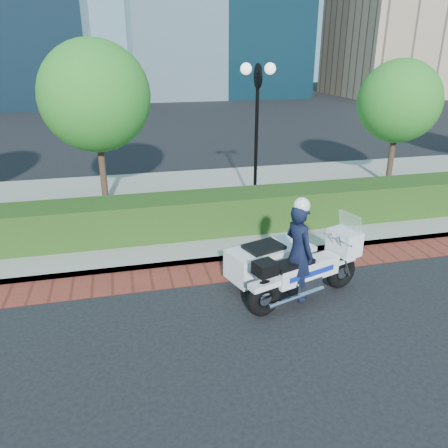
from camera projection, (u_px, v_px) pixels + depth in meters
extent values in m
plane|color=black|center=(283.00, 301.00, 8.75)|extent=(120.00, 120.00, 0.00)
cube|color=maroon|center=(260.00, 267.00, 10.10)|extent=(60.00, 1.00, 0.01)
cube|color=gray|center=(218.00, 203.00, 14.14)|extent=(60.00, 8.00, 0.15)
cube|color=black|center=(237.00, 211.00, 11.76)|extent=(18.00, 1.20, 1.00)
cylinder|color=black|center=(255.00, 202.00, 13.55)|extent=(0.30, 0.30, 0.30)
cylinder|color=black|center=(256.00, 142.00, 12.87)|extent=(0.10, 0.10, 3.70)
cylinder|color=black|center=(258.00, 76.00, 12.18)|extent=(0.04, 0.70, 0.70)
sphere|color=white|center=(246.00, 69.00, 12.03)|extent=(0.32, 0.32, 0.32)
sphere|color=white|center=(270.00, 69.00, 12.18)|extent=(0.32, 0.32, 0.32)
cylinder|color=#332319|center=(103.00, 171.00, 13.40)|extent=(0.20, 0.20, 2.17)
sphere|color=#1E711C|center=(95.00, 96.00, 12.59)|extent=(3.20, 3.20, 3.20)
cylinder|color=#332319|center=(391.00, 157.00, 15.62)|extent=(0.20, 0.20, 1.92)
sphere|color=#1E711C|center=(399.00, 101.00, 14.90)|extent=(2.80, 2.80, 2.80)
torus|color=black|center=(264.00, 298.00, 8.14)|extent=(0.76, 0.44, 0.73)
torus|color=black|center=(341.00, 272.00, 9.11)|extent=(0.76, 0.44, 0.73)
cube|color=silver|center=(306.00, 270.00, 8.51)|extent=(1.48, 0.78, 0.38)
cube|color=silver|center=(303.00, 283.00, 8.58)|extent=(0.72, 0.61, 0.31)
cube|color=silver|center=(344.00, 242.00, 8.86)|extent=(0.61, 0.72, 0.50)
cube|color=silver|center=(350.00, 223.00, 8.77)|extent=(0.30, 0.57, 0.44)
cube|color=black|center=(293.00, 264.00, 8.27)|extent=(0.89, 0.57, 0.11)
cube|color=black|center=(265.00, 268.00, 7.91)|extent=(0.48, 0.46, 0.24)
cube|color=silver|center=(267.00, 260.00, 9.20)|extent=(1.87, 1.27, 0.61)
cube|color=black|center=(264.00, 247.00, 9.02)|extent=(0.91, 0.77, 0.09)
torus|color=black|center=(249.00, 264.00, 9.66)|extent=(0.58, 0.34, 0.55)
imported|color=black|center=(298.00, 252.00, 8.24)|extent=(0.65, 0.80, 1.91)
sphere|color=white|center=(302.00, 206.00, 7.90)|extent=(0.31, 0.31, 0.31)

